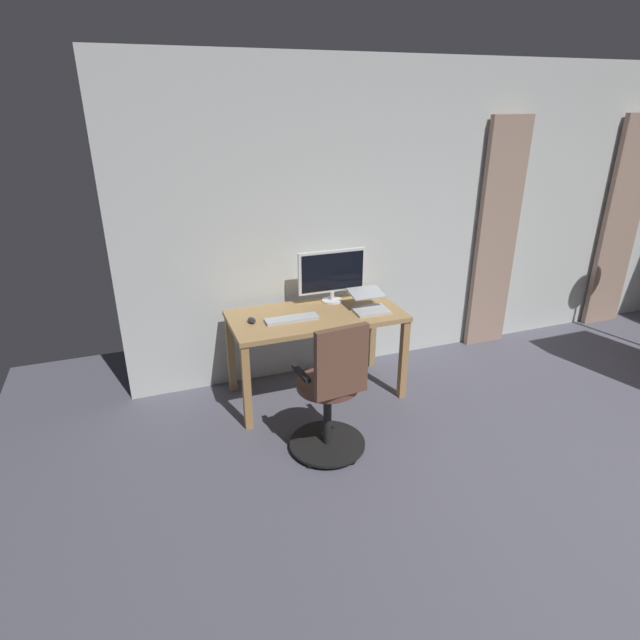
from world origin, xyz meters
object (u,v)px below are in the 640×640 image
at_px(computer_monitor, 332,273).
at_px(computer_mouse, 252,320).
at_px(office_chair, 332,395).
at_px(computer_keyboard, 292,319).
at_px(laptop, 369,304).
at_px(desk, 316,325).

relative_size(computer_monitor, computer_mouse, 6.08).
relative_size(office_chair, computer_keyboard, 2.46).
bearing_deg(computer_mouse, laptop, 175.34).
xyz_separation_m(computer_monitor, computer_mouse, (0.77, 0.22, -0.24)).
distance_m(office_chair, computer_keyboard, 0.81).
distance_m(laptop, computer_mouse, 0.99).
xyz_separation_m(desk, laptop, (-0.44, 0.07, 0.15)).
distance_m(desk, computer_monitor, 0.48).
bearing_deg(desk, computer_keyboard, 15.15).
height_order(desk, laptop, laptop).
xyz_separation_m(computer_keyboard, computer_mouse, (0.31, -0.07, 0.01)).
bearing_deg(laptop, computer_keyboard, 1.03).
relative_size(computer_keyboard, laptop, 1.28).
height_order(office_chair, computer_monitor, computer_monitor).
relative_size(office_chair, laptop, 3.13).
bearing_deg(computer_monitor, laptop, 125.40).
distance_m(computer_monitor, computer_mouse, 0.83).
bearing_deg(desk, computer_monitor, -135.27).
bearing_deg(computer_monitor, computer_mouse, 16.00).
bearing_deg(office_chair, laptop, 45.09).
height_order(computer_monitor, computer_keyboard, computer_monitor).
height_order(desk, computer_mouse, computer_mouse).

